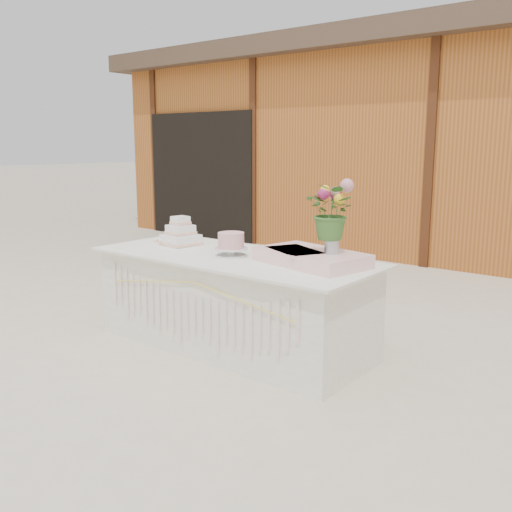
{
  "coord_description": "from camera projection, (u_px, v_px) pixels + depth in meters",
  "views": [
    {
      "loc": [
        2.96,
        -3.41,
        1.66
      ],
      "look_at": [
        0.0,
        0.3,
        0.72
      ],
      "focal_mm": 40.0,
      "sensor_mm": 36.0,
      "label": 1
    }
  ],
  "objects": [
    {
      "name": "flower_vase",
      "position": [
        332.0,
        243.0,
        4.12
      ],
      "size": [
        0.11,
        0.11,
        0.15
      ],
      "primitive_type": "cylinder",
      "color": "#B7B7BC",
      "rests_on": "satin_runner"
    },
    {
      "name": "wedding_cake",
      "position": [
        181.0,
        235.0,
        5.06
      ],
      "size": [
        0.33,
        0.33,
        0.26
      ],
      "rotation": [
        0.0,
        0.0,
        -0.16
      ],
      "color": "white",
      "rests_on": "cake_table"
    },
    {
      "name": "ground",
      "position": [
        234.0,
        346.0,
        4.75
      ],
      "size": [
        80.0,
        80.0,
        0.0
      ],
      "primitive_type": "plane",
      "color": "beige",
      "rests_on": "ground"
    },
    {
      "name": "cake_table",
      "position": [
        233.0,
        301.0,
        4.67
      ],
      "size": [
        2.4,
        1.0,
        0.77
      ],
      "color": "white",
      "rests_on": "ground"
    },
    {
      "name": "loose_flowers",
      "position": [
        155.0,
        240.0,
        5.28
      ],
      "size": [
        0.2,
        0.31,
        0.02
      ],
      "primitive_type": null,
      "rotation": [
        0.0,
        0.0,
        0.28
      ],
      "color": "pink",
      "rests_on": "cake_table"
    },
    {
      "name": "barn",
      "position": [
        479.0,
        143.0,
        9.03
      ],
      "size": [
        12.6,
        4.6,
        3.3
      ],
      "color": "#A75523",
      "rests_on": "ground"
    },
    {
      "name": "bouquet",
      "position": [
        333.0,
        205.0,
        4.06
      ],
      "size": [
        0.38,
        0.34,
        0.41
      ],
      "primitive_type": "imported",
      "rotation": [
        0.0,
        0.0,
        -0.06
      ],
      "color": "#356126",
      "rests_on": "flower_vase"
    },
    {
      "name": "satin_runner",
      "position": [
        311.0,
        258.0,
        4.25
      ],
      "size": [
        0.9,
        0.63,
        0.1
      ],
      "primitive_type": "cube",
      "rotation": [
        0.0,
        0.0,
        -0.21
      ],
      "color": "#FCCBCB",
      "rests_on": "cake_table"
    },
    {
      "name": "pink_cake_stand",
      "position": [
        231.0,
        243.0,
        4.55
      ],
      "size": [
        0.27,
        0.27,
        0.19
      ],
      "color": "silver",
      "rests_on": "cake_table"
    }
  ]
}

